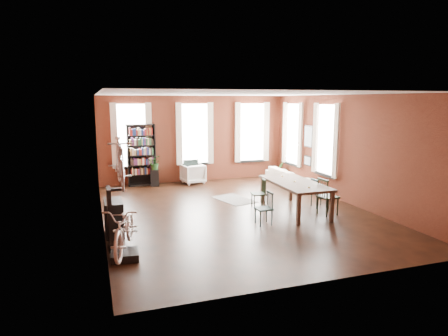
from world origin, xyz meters
name	(u,v)px	position (x,y,z in m)	size (l,w,h in m)	color
room	(237,132)	(0.25, 0.62, 2.14)	(9.00, 9.04, 3.22)	black
dining_table	(294,197)	(1.55, -0.48, 0.42)	(1.11, 2.45, 0.83)	#4E3B2F
dining_chair_a	(264,208)	(0.27, -1.29, 0.41)	(0.38, 0.38, 0.82)	#173334
dining_chair_b	(258,194)	(0.77, 0.19, 0.41)	(0.38, 0.38, 0.82)	#1C2F1C
dining_chair_c	(328,197)	(2.26, -1.03, 0.49)	(0.46, 0.46, 0.99)	black
dining_chair_d	(319,193)	(2.44, -0.31, 0.41)	(0.38, 0.38, 0.83)	#183235
bookshelf	(141,155)	(-2.00, 4.30, 1.10)	(1.00, 0.32, 2.20)	black
white_armchair	(193,173)	(-0.18, 4.06, 0.39)	(0.76, 0.71, 0.78)	silver
cream_sofa	(288,174)	(2.95, 2.60, 0.41)	(2.08, 0.61, 0.81)	beige
striped_rug	(234,199)	(0.43, 1.28, 0.01)	(0.87, 1.39, 0.01)	black
bike_trainer	(125,255)	(-3.18, -2.43, 0.08)	(0.52, 0.52, 0.15)	black
bike_wall_rack	(110,219)	(-3.40, -1.80, 0.65)	(0.16, 0.60, 1.30)	black
console_table	(114,218)	(-3.28, -0.90, 0.40)	(0.40, 0.80, 0.80)	black
plant_stand	(155,178)	(-1.59, 4.06, 0.30)	(0.30, 0.30, 0.59)	black
plant_by_sofa	(279,175)	(3.21, 3.81, 0.15)	(0.37, 0.67, 0.30)	#326026
plant_small	(320,196)	(3.02, 0.59, 0.08)	(0.23, 0.43, 0.16)	#2B5722
bicycle_floor	(124,207)	(-3.15, -2.42, 1.05)	(0.62, 0.94, 1.79)	beige
bicycle_hung	(119,146)	(-3.15, -1.80, 2.13)	(0.47, 1.00, 1.66)	#A5A8AD
plant_on_stand	(155,164)	(-1.57, 4.05, 0.80)	(0.47, 0.52, 0.41)	#214E1F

